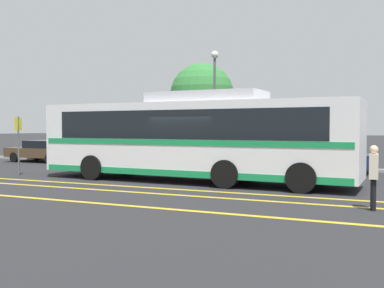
{
  "coord_description": "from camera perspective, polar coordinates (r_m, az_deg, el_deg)",
  "views": [
    {
      "loc": [
        6.9,
        -15.66,
        2.13
      ],
      "look_at": [
        -0.08,
        0.33,
        1.47
      ],
      "focal_mm": 42.0,
      "sensor_mm": 36.0,
      "label": 1
    }
  ],
  "objects": [
    {
      "name": "parked_car_3",
      "position": [
        21.99,
        16.29,
        -1.62
      ],
      "size": [
        4.37,
        2.17,
        1.41
      ],
      "rotation": [
        0.0,
        0.0,
        1.53
      ],
      "color": "navy",
      "rests_on": "ground_plane"
    },
    {
      "name": "street_lamp",
      "position": [
        25.05,
        2.9,
        6.92
      ],
      "size": [
        0.42,
        0.42,
        6.34
      ],
      "color": "#59595E",
      "rests_on": "ground_plane"
    },
    {
      "name": "tree_0",
      "position": [
        28.6,
        1.28,
        6.19
      ],
      "size": [
        4.04,
        4.04,
        6.17
      ],
      "color": "#513823",
      "rests_on": "ground_plane"
    },
    {
      "name": "parked_car_1",
      "position": [
        25.44,
        -8.18,
        -0.98
      ],
      "size": [
        4.75,
        2.23,
        1.45
      ],
      "rotation": [
        0.0,
        0.0,
        1.49
      ],
      "color": "silver",
      "rests_on": "ground_plane"
    },
    {
      "name": "parked_car_0",
      "position": [
        28.9,
        -18.36,
        -0.83
      ],
      "size": [
        4.69,
        2.21,
        1.32
      ],
      "rotation": [
        0.0,
        0.0,
        1.52
      ],
      "color": "#4C3823",
      "rests_on": "ground_plane"
    },
    {
      "name": "ground_plane",
      "position": [
        17.25,
        -0.2,
        -4.94
      ],
      "size": [
        220.0,
        220.0,
        0.0
      ],
      "primitive_type": "plane",
      "color": "#262628"
    },
    {
      "name": "lane_strip_2",
      "position": [
        12.68,
        -10.3,
        -7.53
      ],
      "size": [
        32.52,
        0.2,
        0.01
      ],
      "primitive_type": "cube",
      "rotation": [
        0.0,
        0.0,
        1.57
      ],
      "color": "gold",
      "rests_on": "ground_plane"
    },
    {
      "name": "parked_car_2",
      "position": [
        22.92,
        3.05,
        -1.39
      ],
      "size": [
        4.43,
        2.18,
        1.37
      ],
      "rotation": [
        0.0,
        0.0,
        1.63
      ],
      "color": "maroon",
      "rests_on": "ground_plane"
    },
    {
      "name": "bus_stop_sign",
      "position": [
        21.03,
        -21.18,
        0.65
      ],
      "size": [
        0.07,
        0.4,
        2.6
      ],
      "rotation": [
        0.0,
        0.0,
        1.53
      ],
      "color": "#59595E",
      "rests_on": "ground_plane"
    },
    {
      "name": "pedestrian_0",
      "position": [
        12.39,
        22.06,
        -3.48
      ],
      "size": [
        0.23,
        0.43,
        1.67
      ],
      "rotation": [
        0.0,
        0.0,
        4.74
      ],
      "color": "black",
      "rests_on": "ground_plane"
    },
    {
      "name": "lane_strip_0",
      "position": [
        15.6,
        -3.25,
        -5.68
      ],
      "size": [
        32.52,
        0.2,
        0.01
      ],
      "primitive_type": "cube",
      "rotation": [
        0.0,
        0.0,
        1.57
      ],
      "color": "gold",
      "rests_on": "ground_plane"
    },
    {
      "name": "lane_strip_1",
      "position": [
        14.59,
        -5.3,
        -6.23
      ],
      "size": [
        32.52,
        0.2,
        0.01
      ],
      "primitive_type": "cube",
      "rotation": [
        0.0,
        0.0,
        1.57
      ],
      "color": "gold",
      "rests_on": "ground_plane"
    },
    {
      "name": "curb_strip",
      "position": [
        23.98,
        6.58,
        -2.78
      ],
      "size": [
        40.52,
        0.36,
        0.15
      ],
      "primitive_type": "cube",
      "color": "#99999E",
      "rests_on": "ground_plane"
    },
    {
      "name": "transit_bus",
      "position": [
        17.44,
        0.05,
        0.95
      ],
      "size": [
        12.92,
        3.12,
        3.47
      ],
      "rotation": [
        0.0,
        0.0,
        1.53
      ],
      "color": "white",
      "rests_on": "ground_plane"
    }
  ]
}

